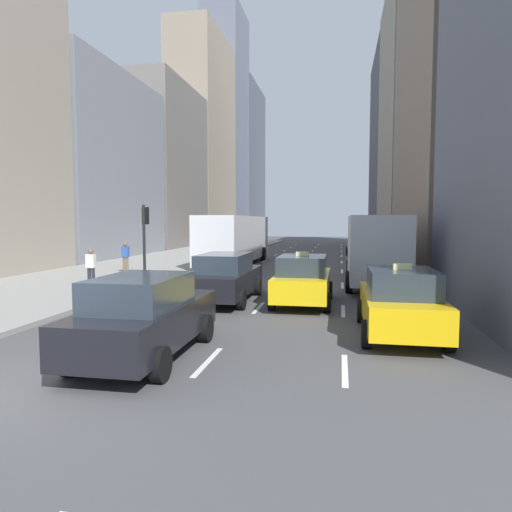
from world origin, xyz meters
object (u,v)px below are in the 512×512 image
at_px(taxi_third, 303,279).
at_px(box_truck, 375,248).
at_px(pedestrian_far_walking, 125,256).
at_px(taxi_second, 400,302).
at_px(pedestrian_mid_block, 91,266).
at_px(sedan_black_near, 226,277).
at_px(traffic_light_pole, 145,233).
at_px(taxi_lead, 358,245).
at_px(sedan_silver_behind, 145,316).
at_px(city_bus, 236,238).

bearing_deg(taxi_third, box_truck, 61.29).
bearing_deg(pedestrian_far_walking, box_truck, -7.41).
distance_m(taxi_second, taxi_third, 4.88).
relative_size(box_truck, pedestrian_far_walking, 5.09).
bearing_deg(pedestrian_mid_block, sedan_black_near, -10.50).
relative_size(box_truck, traffic_light_pole, 2.33).
xyz_separation_m(taxi_lead, sedan_black_near, (-5.60, -24.83, 0.02)).
bearing_deg(taxi_second, sedan_black_near, 144.09).
bearing_deg(taxi_second, taxi_lead, 90.00).
height_order(taxi_second, taxi_third, same).
xyz_separation_m(sedan_black_near, sedan_silver_behind, (0.00, -6.99, 0.01)).
distance_m(sedan_black_near, traffic_light_pole, 4.63).
relative_size(taxi_lead, taxi_second, 1.00).
bearing_deg(taxi_second, taxi_third, 125.05).
bearing_deg(box_truck, taxi_third, -118.71).
bearing_deg(pedestrian_mid_block, box_truck, 18.76).
height_order(taxi_lead, box_truck, box_truck).
xyz_separation_m(taxi_third, box_truck, (2.80, 5.11, 0.83)).
bearing_deg(pedestrian_mid_block, taxi_third, -7.61).
relative_size(taxi_third, pedestrian_far_walking, 2.67).
distance_m(taxi_third, traffic_light_pole, 7.19).
bearing_deg(taxi_third, traffic_light_pole, 163.89).
bearing_deg(city_bus, sedan_black_near, -78.43).
relative_size(sedan_silver_behind, pedestrian_far_walking, 2.78).
distance_m(pedestrian_mid_block, traffic_light_pole, 2.56).
relative_size(city_bus, pedestrian_far_walking, 7.04).
distance_m(city_bus, pedestrian_far_walking, 8.34).
distance_m(sedan_silver_behind, traffic_light_pole, 9.83).
xyz_separation_m(box_truck, pedestrian_mid_block, (-11.59, -3.94, -0.64)).
xyz_separation_m(sedan_silver_behind, box_truck, (5.60, 12.04, 0.81)).
xyz_separation_m(taxi_lead, city_bus, (-8.41, -11.09, 0.91)).
height_order(taxi_third, box_truck, box_truck).
bearing_deg(taxi_third, taxi_second, -54.95).
distance_m(taxi_third, pedestrian_far_walking, 12.14).
bearing_deg(traffic_light_pole, box_truck, 18.32).
height_order(taxi_second, pedestrian_mid_block, taxi_second).
distance_m(sedan_black_near, box_truck, 7.58).
xyz_separation_m(taxi_third, traffic_light_pole, (-6.75, 1.95, 1.53)).
bearing_deg(sedan_black_near, pedestrian_far_walking, 137.22).
height_order(box_truck, pedestrian_far_walking, box_truck).
bearing_deg(taxi_lead, traffic_light_pole, -112.60).
bearing_deg(sedan_black_near, taxi_second, -35.91).
bearing_deg(city_bus, pedestrian_far_walking, -122.38).
relative_size(taxi_lead, city_bus, 0.38).
xyz_separation_m(taxi_third, sedan_black_near, (-2.80, 0.06, 0.02)).
height_order(taxi_second, traffic_light_pole, traffic_light_pole).
distance_m(sedan_silver_behind, pedestrian_mid_block, 10.08).
bearing_deg(sedan_silver_behind, city_bus, 97.73).
height_order(taxi_lead, taxi_second, same).
relative_size(box_truck, pedestrian_mid_block, 5.09).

